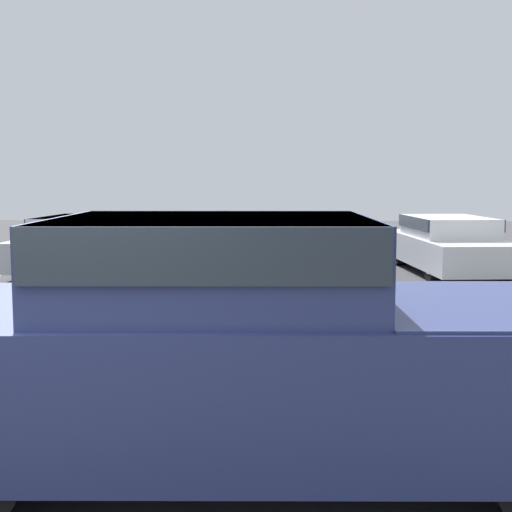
% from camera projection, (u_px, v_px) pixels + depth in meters
% --- Properties ---
extents(ground_plane, '(60.00, 60.00, 0.00)m').
position_uv_depth(ground_plane, '(32.00, 509.00, 4.47)').
color(ground_plane, '#38383A').
extents(stall_stripe_a, '(0.12, 4.64, 0.01)m').
position_uv_depth(stall_stripe_a, '(16.00, 269.00, 16.12)').
color(stall_stripe_a, white).
rests_on(stall_stripe_a, ground_plane).
extents(stall_stripe_b, '(0.12, 4.64, 0.01)m').
position_uv_depth(stall_stripe_b, '(136.00, 270.00, 16.03)').
color(stall_stripe_b, white).
rests_on(stall_stripe_b, ground_plane).
extents(stall_stripe_c, '(0.12, 4.64, 0.01)m').
position_uv_depth(stall_stripe_c, '(257.00, 270.00, 15.94)').
color(stall_stripe_c, white).
rests_on(stall_stripe_c, ground_plane).
extents(stall_stripe_d, '(0.12, 4.64, 0.01)m').
position_uv_depth(stall_stripe_d, '(380.00, 271.00, 15.85)').
color(stall_stripe_d, white).
rests_on(stall_stripe_d, ground_plane).
extents(stall_stripe_e, '(0.12, 4.64, 0.01)m').
position_uv_depth(stall_stripe_e, '(504.00, 271.00, 15.76)').
color(stall_stripe_e, white).
rests_on(stall_stripe_e, ground_plane).
extents(pickup_truck, '(5.95, 2.17, 1.80)m').
position_uv_depth(pickup_truck, '(260.00, 348.00, 4.89)').
color(pickup_truck, navy).
rests_on(pickup_truck, ground_plane).
extents(parked_sedan_a, '(2.06, 4.78, 1.20)m').
position_uv_depth(parked_sedan_a, '(81.00, 241.00, 16.05)').
color(parked_sedan_a, '#B7BABF').
rests_on(parked_sedan_a, ground_plane).
extents(parked_sedan_b, '(2.03, 4.68, 1.23)m').
position_uv_depth(parked_sedan_b, '(200.00, 242.00, 15.77)').
color(parked_sedan_b, maroon).
rests_on(parked_sedan_b, ground_plane).
extents(parked_sedan_c, '(2.20, 4.46, 1.21)m').
position_uv_depth(parked_sedan_c, '(322.00, 242.00, 15.86)').
color(parked_sedan_c, navy).
rests_on(parked_sedan_c, ground_plane).
extents(parked_sedan_d, '(2.12, 4.77, 1.22)m').
position_uv_depth(parked_sedan_d, '(449.00, 243.00, 15.57)').
color(parked_sedan_d, silver).
rests_on(parked_sedan_d, ground_plane).
extents(wheel_stop_curb, '(1.99, 0.20, 0.14)m').
position_uv_depth(wheel_stop_curb, '(250.00, 253.00, 18.98)').
color(wheel_stop_curb, '#B7B2A8').
rests_on(wheel_stop_curb, ground_plane).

